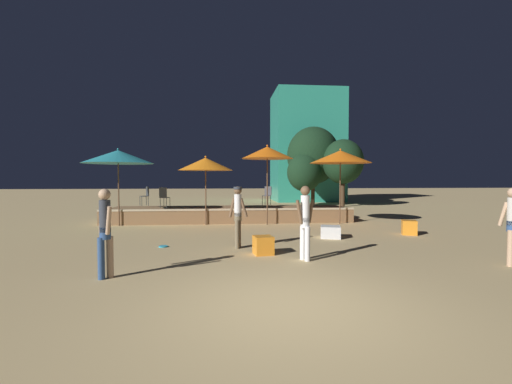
{
  "coord_description": "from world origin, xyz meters",
  "views": [
    {
      "loc": [
        -0.98,
        -5.08,
        1.96
      ],
      "look_at": [
        0.0,
        5.66,
        1.53
      ],
      "focal_mm": 24.0,
      "sensor_mm": 36.0,
      "label": 1
    }
  ],
  "objects_px": {
    "patio_umbrella_2": "(206,164)",
    "patio_umbrella_0": "(267,153)",
    "bistro_chair_1": "(267,194)",
    "background_tree_1": "(343,162)",
    "background_tree_0": "(313,156)",
    "person_1": "(105,230)",
    "bistro_chair_0": "(146,194)",
    "bistro_chair_2": "(164,196)",
    "person_0": "(305,220)",
    "cube_seat_2": "(330,232)",
    "frisbee_disc": "(163,246)",
    "cube_seat_0": "(263,245)",
    "patio_umbrella_1": "(340,157)",
    "background_tree_2": "(305,172)",
    "person_3": "(238,213)",
    "cube_seat_1": "(409,228)",
    "patio_umbrella_3": "(118,157)",
    "person_2": "(512,223)"
  },
  "relations": [
    {
      "from": "person_0",
      "to": "bistro_chair_1",
      "type": "bearing_deg",
      "value": 152.17
    },
    {
      "from": "background_tree_0",
      "to": "frisbee_disc",
      "type": "bearing_deg",
      "value": -118.92
    },
    {
      "from": "background_tree_0",
      "to": "background_tree_1",
      "type": "xyz_separation_m",
      "value": [
        1.61,
        -1.9,
        -0.55
      ]
    },
    {
      "from": "patio_umbrella_1",
      "to": "person_2",
      "type": "height_order",
      "value": "patio_umbrella_1"
    },
    {
      "from": "person_3",
      "to": "background_tree_1",
      "type": "xyz_separation_m",
      "value": [
        7.75,
        13.39,
        2.11
      ]
    },
    {
      "from": "person_2",
      "to": "background_tree_2",
      "type": "distance_m",
      "value": 16.81
    },
    {
      "from": "bistro_chair_1",
      "to": "bistro_chair_2",
      "type": "relative_size",
      "value": 1.0
    },
    {
      "from": "patio_umbrella_2",
      "to": "cube_seat_0",
      "type": "bearing_deg",
      "value": -72.88
    },
    {
      "from": "person_2",
      "to": "frisbee_disc",
      "type": "height_order",
      "value": "person_2"
    },
    {
      "from": "patio_umbrella_2",
      "to": "bistro_chair_0",
      "type": "distance_m",
      "value": 3.87
    },
    {
      "from": "background_tree_0",
      "to": "cube_seat_2",
      "type": "bearing_deg",
      "value": -102.35
    },
    {
      "from": "patio_umbrella_2",
      "to": "patio_umbrella_0",
      "type": "bearing_deg",
      "value": -5.94
    },
    {
      "from": "bistro_chair_2",
      "to": "background_tree_1",
      "type": "bearing_deg",
      "value": -123.31
    },
    {
      "from": "person_3",
      "to": "bistro_chair_1",
      "type": "height_order",
      "value": "person_3"
    },
    {
      "from": "bistro_chair_1",
      "to": "background_tree_1",
      "type": "bearing_deg",
      "value": 80.03
    },
    {
      "from": "patio_umbrella_0",
      "to": "cube_seat_2",
      "type": "height_order",
      "value": "patio_umbrella_0"
    },
    {
      "from": "patio_umbrella_1",
      "to": "cube_seat_1",
      "type": "distance_m",
      "value": 4.23
    },
    {
      "from": "patio_umbrella_0",
      "to": "bistro_chair_2",
      "type": "bearing_deg",
      "value": 167.95
    },
    {
      "from": "bistro_chair_1",
      "to": "background_tree_2",
      "type": "relative_size",
      "value": 0.24
    },
    {
      "from": "patio_umbrella_1",
      "to": "cube_seat_0",
      "type": "distance_m",
      "value": 7.31
    },
    {
      "from": "cube_seat_2",
      "to": "bistro_chair_1",
      "type": "distance_m",
      "value": 5.82
    },
    {
      "from": "cube_seat_0",
      "to": "patio_umbrella_0",
      "type": "bearing_deg",
      "value": 81.9
    },
    {
      "from": "background_tree_0",
      "to": "person_2",
      "type": "bearing_deg",
      "value": -90.38
    },
    {
      "from": "background_tree_2",
      "to": "person_1",
      "type": "bearing_deg",
      "value": -115.16
    },
    {
      "from": "cube_seat_2",
      "to": "background_tree_2",
      "type": "bearing_deg",
      "value": 80.47
    },
    {
      "from": "cube_seat_0",
      "to": "background_tree_2",
      "type": "distance_m",
      "value": 15.92
    },
    {
      "from": "cube_seat_2",
      "to": "person_1",
      "type": "distance_m",
      "value": 7.11
    },
    {
      "from": "patio_umbrella_0",
      "to": "person_0",
      "type": "xyz_separation_m",
      "value": [
        0.13,
        -6.28,
        -2.05
      ]
    },
    {
      "from": "cube_seat_2",
      "to": "person_0",
      "type": "distance_m",
      "value": 3.45
    },
    {
      "from": "patio_umbrella_1",
      "to": "frisbee_disc",
      "type": "bearing_deg",
      "value": -146.76
    },
    {
      "from": "person_0",
      "to": "person_2",
      "type": "relative_size",
      "value": 1.02
    },
    {
      "from": "bistro_chair_0",
      "to": "person_1",
      "type": "bearing_deg",
      "value": -21.5
    },
    {
      "from": "patio_umbrella_2",
      "to": "cube_seat_2",
      "type": "height_order",
      "value": "patio_umbrella_2"
    },
    {
      "from": "cube_seat_2",
      "to": "bistro_chair_1",
      "type": "bearing_deg",
      "value": 104.17
    },
    {
      "from": "person_1",
      "to": "cube_seat_2",
      "type": "bearing_deg",
      "value": 174.24
    },
    {
      "from": "frisbee_disc",
      "to": "cube_seat_0",
      "type": "bearing_deg",
      "value": -23.35
    },
    {
      "from": "cube_seat_2",
      "to": "person_1",
      "type": "bearing_deg",
      "value": -144.95
    },
    {
      "from": "patio_umbrella_1",
      "to": "background_tree_0",
      "type": "height_order",
      "value": "background_tree_0"
    },
    {
      "from": "patio_umbrella_2",
      "to": "cube_seat_2",
      "type": "bearing_deg",
      "value": -40.02
    },
    {
      "from": "background_tree_0",
      "to": "person_1",
      "type": "bearing_deg",
      "value": -116.16
    },
    {
      "from": "patio_umbrella_2",
      "to": "person_3",
      "type": "relative_size",
      "value": 1.68
    },
    {
      "from": "patio_umbrella_0",
      "to": "patio_umbrella_3",
      "type": "bearing_deg",
      "value": 177.65
    },
    {
      "from": "background_tree_0",
      "to": "background_tree_1",
      "type": "height_order",
      "value": "background_tree_0"
    },
    {
      "from": "patio_umbrella_1",
      "to": "person_1",
      "type": "height_order",
      "value": "patio_umbrella_1"
    },
    {
      "from": "cube_seat_2",
      "to": "background_tree_0",
      "type": "xyz_separation_m",
      "value": [
        3.05,
        13.93,
        3.45
      ]
    },
    {
      "from": "patio_umbrella_3",
      "to": "bistro_chair_2",
      "type": "bearing_deg",
      "value": 22.13
    },
    {
      "from": "patio_umbrella_0",
      "to": "patio_umbrella_2",
      "type": "height_order",
      "value": "patio_umbrella_0"
    },
    {
      "from": "patio_umbrella_2",
      "to": "bistro_chair_2",
      "type": "bearing_deg",
      "value": 159.88
    },
    {
      "from": "patio_umbrella_1",
      "to": "person_1",
      "type": "bearing_deg",
      "value": -134.42
    },
    {
      "from": "cube_seat_0",
      "to": "frisbee_disc",
      "type": "relative_size",
      "value": 2.12
    }
  ]
}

